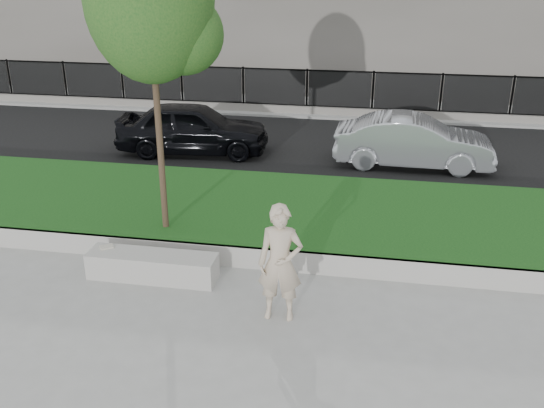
% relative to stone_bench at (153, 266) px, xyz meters
% --- Properties ---
extents(ground, '(90.00, 90.00, 0.00)m').
position_rel_stone_bench_xyz_m(ground, '(1.79, -0.40, -0.23)').
color(ground, gray).
rests_on(ground, ground).
extents(grass_bank, '(34.00, 4.00, 0.40)m').
position_rel_stone_bench_xyz_m(grass_bank, '(1.79, 2.60, -0.03)').
color(grass_bank, '#0D3611').
rests_on(grass_bank, ground).
extents(grass_kerb, '(34.00, 0.08, 0.40)m').
position_rel_stone_bench_xyz_m(grass_kerb, '(1.79, 0.64, -0.03)').
color(grass_kerb, '#AAA79F').
rests_on(grass_kerb, ground).
extents(street, '(34.00, 7.00, 0.04)m').
position_rel_stone_bench_xyz_m(street, '(1.79, 8.10, -0.21)').
color(street, black).
rests_on(street, ground).
extents(far_pavement, '(34.00, 3.00, 0.12)m').
position_rel_stone_bench_xyz_m(far_pavement, '(1.79, 12.60, -0.17)').
color(far_pavement, gray).
rests_on(far_pavement, ground).
extents(iron_fence, '(32.00, 0.30, 1.50)m').
position_rel_stone_bench_xyz_m(iron_fence, '(1.79, 11.60, 0.32)').
color(iron_fence, slate).
rests_on(iron_fence, far_pavement).
extents(stone_bench, '(2.21, 0.55, 0.45)m').
position_rel_stone_bench_xyz_m(stone_bench, '(0.00, 0.00, 0.00)').
color(stone_bench, '#AAA79F').
rests_on(stone_bench, ground).
extents(man, '(0.69, 0.47, 1.84)m').
position_rel_stone_bench_xyz_m(man, '(2.34, -0.80, 0.69)').
color(man, beige).
rests_on(man, ground).
extents(book, '(0.28, 0.26, 0.03)m').
position_rel_stone_bench_xyz_m(book, '(-0.85, 0.11, 0.24)').
color(book, beige).
rests_on(book, stone_bench).
extents(young_tree, '(2.24, 2.14, 5.48)m').
position_rel_stone_bench_xyz_m(young_tree, '(-0.11, 1.28, 4.16)').
color(young_tree, '#38281C').
rests_on(young_tree, grass_bank).
extents(car_dark, '(4.28, 2.07, 1.41)m').
position_rel_stone_bench_xyz_m(car_dark, '(-1.36, 6.86, 0.52)').
color(car_dark, black).
rests_on(car_dark, street).
extents(car_silver, '(4.04, 1.47, 1.32)m').
position_rel_stone_bench_xyz_m(car_silver, '(4.56, 6.74, 0.47)').
color(car_silver, '#9A9DA2').
rests_on(car_silver, street).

